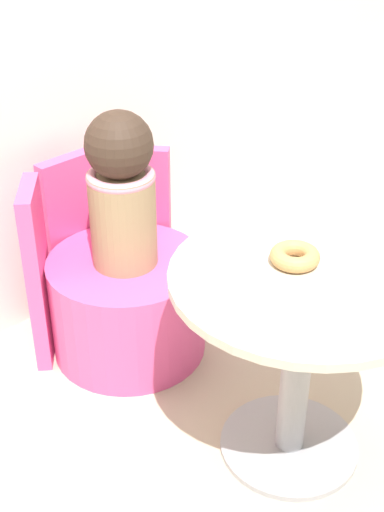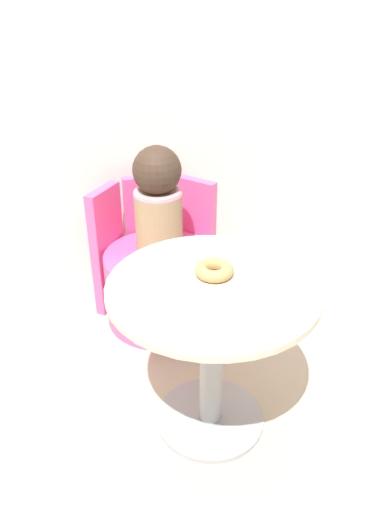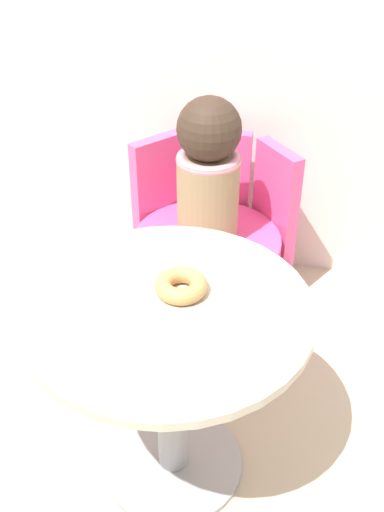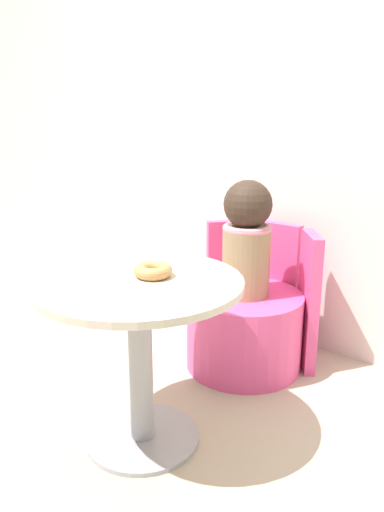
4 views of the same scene
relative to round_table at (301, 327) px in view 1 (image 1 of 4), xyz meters
The scene contains 6 objects.
ground_plane 0.46m from the round_table, behind, with size 12.00×12.00×0.00m, color #B7A88E.
round_table is the anchor object (origin of this frame).
tub_chair 0.76m from the round_table, 92.35° to the left, with size 0.54×0.54×0.36m.
booth_backrest 0.94m from the round_table, 91.79° to the left, with size 0.64×0.23×0.65m.
child_figure 0.73m from the round_table, 92.35° to the left, with size 0.22×0.22×0.53m.
donut 0.20m from the round_table, 69.70° to the left, with size 0.13×0.13×0.04m.
Camera 1 is at (-1.21, -0.90, 1.63)m, focal length 50.00 mm.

